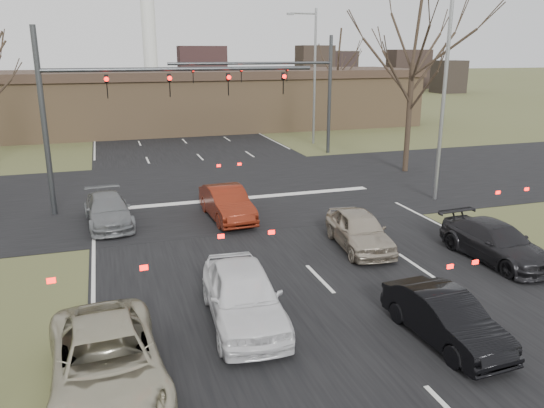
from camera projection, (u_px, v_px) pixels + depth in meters
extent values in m
plane|color=#50532C|center=(363.00, 324.00, 14.07)|extent=(360.00, 360.00, 0.00)
cube|color=black|center=(150.00, 106.00, 68.95)|extent=(14.00, 300.00, 0.02)
cube|color=black|center=(231.00, 189.00, 27.79)|extent=(200.00, 14.00, 0.02)
cube|color=olive|center=(193.00, 104.00, 48.78)|extent=(42.00, 10.00, 4.60)
cube|color=#38281E|center=(192.00, 74.00, 48.04)|extent=(42.40, 10.40, 0.70)
cylinder|color=silver|center=(147.00, 5.00, 120.86)|extent=(3.20, 3.20, 34.00)
cylinder|color=#383A3D|center=(44.00, 124.00, 22.36)|extent=(0.24, 0.24, 8.00)
cylinder|color=#383A3D|center=(184.00, 69.00, 23.51)|extent=(12.00, 0.18, 0.18)
imported|color=black|center=(107.00, 87.00, 22.72)|extent=(0.16, 0.20, 1.00)
imported|color=black|center=(170.00, 85.00, 23.51)|extent=(0.16, 0.20, 1.00)
imported|color=black|center=(228.00, 84.00, 24.29)|extent=(0.16, 0.20, 1.00)
imported|color=black|center=(283.00, 83.00, 25.07)|extent=(0.16, 0.20, 1.00)
cylinder|color=#383A3D|center=(329.00, 96.00, 36.64)|extent=(0.24, 0.24, 8.00)
cylinder|color=#383A3D|center=(253.00, 63.00, 34.41)|extent=(11.00, 0.18, 0.18)
imported|color=black|center=(287.00, 74.00, 35.30)|extent=(0.16, 0.20, 1.00)
imported|color=black|center=(241.00, 74.00, 34.38)|extent=(0.16, 0.20, 1.00)
imported|color=black|center=(193.00, 75.00, 33.46)|extent=(0.16, 0.20, 1.00)
cylinder|color=gray|center=(444.00, 95.00, 24.47)|extent=(0.18, 0.18, 10.00)
cylinder|color=gray|center=(315.00, 78.00, 40.16)|extent=(0.18, 0.18, 10.00)
cylinder|color=gray|center=(303.00, 13.00, 38.59)|extent=(2.00, 0.12, 0.12)
cube|color=gray|center=(290.00, 14.00, 38.31)|extent=(0.50, 0.25, 0.15)
cylinder|color=black|center=(409.00, 118.00, 31.05)|extent=(0.32, 0.32, 6.33)
cylinder|color=black|center=(336.00, 101.00, 49.80)|extent=(0.32, 0.32, 4.95)
imported|color=#B1AA8F|center=(107.00, 362.00, 11.13)|extent=(2.58, 5.10, 1.38)
imported|color=white|center=(243.00, 295.00, 13.97)|extent=(2.18, 4.73, 1.57)
imported|color=black|center=(445.00, 318.00, 13.11)|extent=(1.55, 3.88, 1.25)
imported|color=black|center=(496.00, 242.00, 18.22)|extent=(2.07, 4.55, 1.29)
imported|color=slate|center=(108.00, 210.00, 21.94)|extent=(2.10, 4.44, 1.25)
imported|color=#631C0E|center=(227.00, 203.00, 22.66)|extent=(1.71, 4.34, 1.41)
imported|color=#A89C88|center=(359.00, 230.00, 19.32)|extent=(2.10, 4.23, 1.39)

